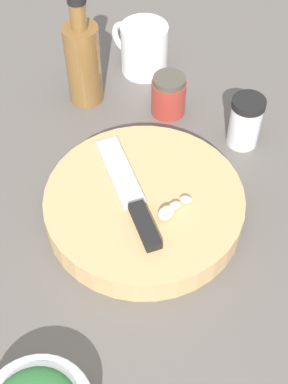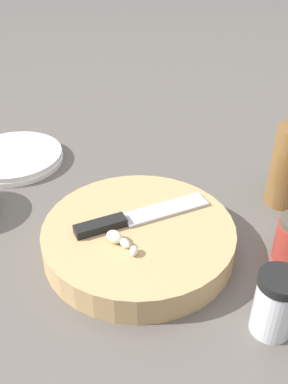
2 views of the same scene
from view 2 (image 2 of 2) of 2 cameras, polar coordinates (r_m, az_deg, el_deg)
name	(u,v)px [view 2 (image 2 of 2)]	position (r m, az deg, el deg)	size (l,w,h in m)	color
ground_plane	(148,235)	(0.68, 0.50, -5.71)	(5.00, 5.00, 0.00)	#56514C
cutting_board	(136,237)	(0.65, -1.10, -6.04)	(0.29, 0.29, 0.04)	tan
chef_knife	(135,217)	(0.64, -1.21, -3.38)	(0.16, 0.18, 0.01)	black
garlic_cloves	(120,240)	(0.60, -3.21, -6.47)	(0.06, 0.04, 0.02)	#F1DDCA
spice_jar	(275,304)	(0.55, 17.11, -14.03)	(0.05, 0.05, 0.09)	silver
plate_stack	(13,157)	(0.91, -17.03, 4.43)	(0.20, 0.20, 0.02)	white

